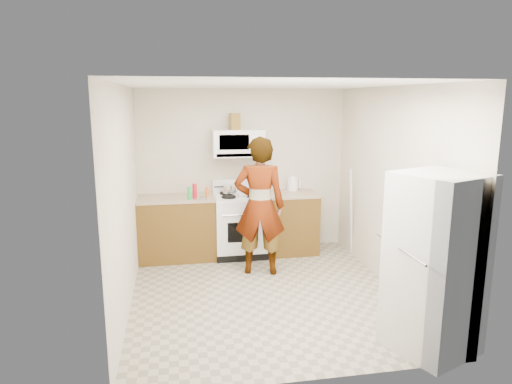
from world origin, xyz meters
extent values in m
plane|color=gray|center=(0.00, 0.00, 0.00)|extent=(3.60, 3.60, 0.00)
cube|color=beige|center=(0.00, 1.79, 1.25)|extent=(3.20, 0.02, 2.50)
cube|color=beige|center=(1.59, 0.00, 1.25)|extent=(0.02, 3.60, 2.50)
cube|color=#593B15|center=(-1.04, 1.49, 0.45)|extent=(1.12, 0.62, 0.90)
cube|color=tan|center=(-1.04, 1.49, 0.92)|extent=(1.14, 0.64, 0.03)
cube|color=#593B15|center=(0.68, 1.49, 0.45)|extent=(0.80, 0.62, 0.90)
cube|color=tan|center=(0.68, 1.49, 0.92)|extent=(0.82, 0.64, 0.03)
cube|color=white|center=(-0.10, 1.48, 0.45)|extent=(0.76, 0.65, 0.90)
cube|color=white|center=(-0.10, 1.48, 0.92)|extent=(0.76, 0.62, 0.03)
cube|color=white|center=(-0.10, 1.76, 1.03)|extent=(0.76, 0.08, 0.20)
cube|color=white|center=(-0.10, 1.61, 1.70)|extent=(0.76, 0.38, 0.40)
imported|color=tan|center=(0.06, 0.71, 0.94)|extent=(0.76, 0.58, 1.87)
cube|color=beige|center=(1.30, -1.50, 0.85)|extent=(0.91, 0.91, 1.70)
cylinder|color=white|center=(0.77, 1.68, 1.04)|extent=(0.19, 0.19, 0.20)
cube|color=brown|center=(-0.15, 1.57, 2.02)|extent=(0.16, 0.16, 0.24)
cylinder|color=silver|center=(-0.24, 1.58, 1.01)|extent=(0.26, 0.26, 0.11)
cube|color=white|center=(-0.01, 1.37, 0.96)|extent=(0.25, 0.17, 0.05)
cylinder|color=red|center=(-0.77, 1.35, 1.04)|extent=(0.08, 0.08, 0.21)
cylinder|color=orange|center=(-0.59, 1.41, 1.01)|extent=(0.06, 0.06, 0.15)
cylinder|color=green|center=(-0.85, 1.28, 1.03)|extent=(0.06, 0.06, 0.18)
cylinder|color=white|center=(-0.68, 1.31, 0.94)|extent=(0.30, 0.30, 0.01)
cylinder|color=silver|center=(1.53, 1.11, 0.68)|extent=(0.19, 0.25, 1.35)
camera|label=1|loc=(-1.04, -5.14, 2.35)|focal=32.00mm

